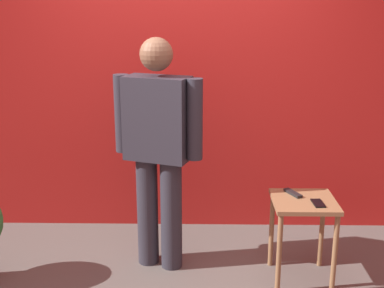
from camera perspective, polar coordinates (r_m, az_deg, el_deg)
name	(u,v)px	position (r m, az deg, el deg)	size (l,w,h in m)	color
back_wall_red	(180,73)	(4.27, -1.37, 8.11)	(6.23, 0.12, 2.73)	red
standing_person	(158,144)	(3.60, -3.90, 0.03)	(0.67, 0.37, 1.72)	#2D2D38
side_table	(303,216)	(3.64, 12.57, -7.99)	(0.44, 0.44, 0.62)	olive
cell_phone	(318,203)	(3.54, 14.19, -6.57)	(0.07, 0.14, 0.01)	black
tv_remote	(293,193)	(3.66, 11.44, -5.51)	(0.04, 0.17, 0.02)	black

